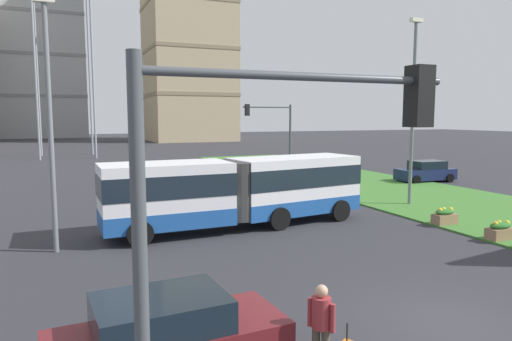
{
  "coord_description": "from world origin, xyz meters",
  "views": [
    {
      "loc": [
        -8.22,
        -7.8,
        4.86
      ],
      "look_at": [
        0.7,
        13.18,
        2.2
      ],
      "focal_mm": 32.46,
      "sensor_mm": 36.0,
      "label": 1
    }
  ],
  "objects": [
    {
      "name": "ground_plane",
      "position": [
        0.0,
        0.0,
        0.0
      ],
      "size": [
        260.0,
        260.0,
        0.0
      ],
      "primitive_type": "plane",
      "color": "#2D2D33"
    },
    {
      "name": "grass_median",
      "position": [
        11.93,
        10.0,
        0.04
      ],
      "size": [
        10.0,
        70.0,
        0.08
      ],
      "primitive_type": "cube",
      "color": "#3D752D",
      "rests_on": "ground_plane"
    },
    {
      "name": "articulated_bus",
      "position": [
        -1.08,
        10.95,
        1.65
      ],
      "size": [
        11.95,
        3.56,
        3.0
      ],
      "color": "white",
      "rests_on": "ground"
    },
    {
      "name": "car_maroon_sedan",
      "position": [
        -6.54,
        0.37,
        0.75
      ],
      "size": [
        4.5,
        2.23,
        1.58
      ],
      "color": "maroon",
      "rests_on": "ground"
    },
    {
      "name": "car_navy_sedan",
      "position": [
        16.97,
        18.89,
        0.75
      ],
      "size": [
        4.5,
        2.24,
        1.58
      ],
      "color": "#19234C",
      "rests_on": "ground"
    },
    {
      "name": "pedestrian_crossing",
      "position": [
        -3.84,
        -0.63,
        1.0
      ],
      "size": [
        0.36,
        0.51,
        1.74
      ],
      "color": "#4C4238",
      "rests_on": "ground"
    },
    {
      "name": "flower_planter_1",
      "position": [
        7.53,
        4.76,
        0.43
      ],
      "size": [
        1.1,
        0.56,
        0.74
      ],
      "color": "#937051",
      "rests_on": "grass_median"
    },
    {
      "name": "flower_planter_2",
      "position": [
        7.53,
        7.61,
        0.43
      ],
      "size": [
        1.1,
        0.56,
        0.74
      ],
      "color": "#937051",
      "rests_on": "grass_median"
    },
    {
      "name": "traffic_light_near_left",
      "position": [
        -6.13,
        -3.0,
        3.85
      ],
      "size": [
        4.02,
        0.28,
        5.52
      ],
      "color": "#474C51",
      "rests_on": "ground"
    },
    {
      "name": "traffic_light_far_right",
      "position": [
        5.9,
        22.0,
        3.95
      ],
      "size": [
        3.72,
        0.28,
        5.72
      ],
      "color": "#474C51",
      "rests_on": "ground"
    },
    {
      "name": "streetlight_left",
      "position": [
        -8.5,
        9.98,
        4.9
      ],
      "size": [
        0.7,
        0.28,
        8.92
      ],
      "color": "slate",
      "rests_on": "ground"
    },
    {
      "name": "streetlight_median",
      "position": [
        9.43,
        12.05,
        5.46
      ],
      "size": [
        0.7,
        0.28,
        10.03
      ],
      "color": "slate",
      "rests_on": "ground"
    },
    {
      "name": "apartment_tower_westcentre",
      "position": [
        -11.51,
        113.63,
        22.87
      ],
      "size": [
        19.46,
        15.72,
        45.71
      ],
      "color": "#9EA3AD",
      "rests_on": "ground"
    },
    {
      "name": "apartment_tower_centre",
      "position": [
        16.54,
        85.4,
        26.43
      ],
      "size": [
        16.3,
        16.54,
        52.82
      ],
      "color": "tan",
      "rests_on": "ground"
    },
    {
      "name": "transmission_pylon",
      "position": [
        -7.34,
        52.29,
        15.94
      ],
      "size": [
        9.0,
        6.24,
        29.06
      ],
      "color": "gray",
      "rests_on": "ground"
    }
  ]
}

